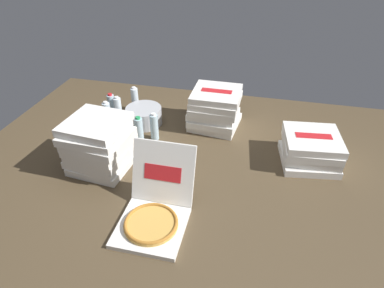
# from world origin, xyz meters

# --- Properties ---
(ground_plane) EXTENTS (3.20, 2.40, 0.02)m
(ground_plane) POSITION_xyz_m (0.00, 0.00, -0.01)
(ground_plane) COLOR #4C3D28
(open_pizza_box) EXTENTS (0.36, 0.50, 0.37)m
(open_pizza_box) POSITION_xyz_m (-0.11, -0.47, 0.08)
(open_pizza_box) COLOR white
(open_pizza_box) RESTS_ON ground_plane
(pizza_stack_right_near) EXTENTS (0.41, 0.42, 0.20)m
(pizza_stack_right_near) POSITION_xyz_m (0.75, 0.28, 0.10)
(pizza_stack_right_near) COLOR white
(pizza_stack_right_near) RESTS_ON ground_plane
(pizza_stack_center_near) EXTENTS (0.42, 0.42, 0.35)m
(pizza_stack_center_near) POSITION_xyz_m (-0.61, -0.09, 0.18)
(pizza_stack_center_near) COLOR white
(pizza_stack_center_near) RESTS_ON ground_plane
(pizza_stack_left_far) EXTENTS (0.41, 0.40, 0.30)m
(pizza_stack_left_far) POSITION_xyz_m (0.04, 0.60, 0.15)
(pizza_stack_left_far) COLOR white
(pizza_stack_left_far) RESTS_ON ground_plane
(ice_bucket) EXTENTS (0.29, 0.29, 0.14)m
(ice_bucket) POSITION_xyz_m (-0.53, 0.50, 0.07)
(ice_bucket) COLOR #B7BABF
(ice_bucket) RESTS_ON ground_plane
(water_bottle_0) EXTENTS (0.06, 0.06, 0.22)m
(water_bottle_0) POSITION_xyz_m (-0.82, 0.54, 0.10)
(water_bottle_0) COLOR silver
(water_bottle_0) RESTS_ON ground_plane
(water_bottle_1) EXTENTS (0.06, 0.06, 0.22)m
(water_bottle_1) POSITION_xyz_m (-0.59, 0.26, 0.10)
(water_bottle_1) COLOR white
(water_bottle_1) RESTS_ON ground_plane
(water_bottle_2) EXTENTS (0.06, 0.06, 0.22)m
(water_bottle_2) POSITION_xyz_m (-0.74, 0.50, 0.10)
(water_bottle_2) COLOR white
(water_bottle_2) RESTS_ON ground_plane
(water_bottle_3) EXTENTS (0.06, 0.06, 0.22)m
(water_bottle_3) POSITION_xyz_m (-0.79, 0.40, 0.10)
(water_bottle_3) COLOR silver
(water_bottle_3) RESTS_ON ground_plane
(water_bottle_4) EXTENTS (0.06, 0.06, 0.22)m
(water_bottle_4) POSITION_xyz_m (-0.68, 0.70, 0.10)
(water_bottle_4) COLOR white
(water_bottle_4) RESTS_ON ground_plane
(water_bottle_5) EXTENTS (0.06, 0.06, 0.22)m
(water_bottle_5) POSITION_xyz_m (-0.46, 0.23, 0.10)
(water_bottle_5) COLOR silver
(water_bottle_5) RESTS_ON ground_plane
(water_bottle_6) EXTENTS (0.06, 0.06, 0.22)m
(water_bottle_6) POSITION_xyz_m (-0.37, 0.31, 0.10)
(water_bottle_6) COLOR silver
(water_bottle_6) RESTS_ON ground_plane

